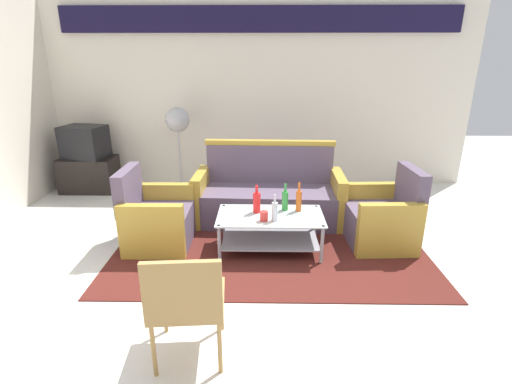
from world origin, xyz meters
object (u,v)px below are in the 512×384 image
Objects in this scene: couch at (269,196)px; bottle_red at (257,202)px; tv_stand at (89,174)px; wicker_chair at (186,299)px; coffee_table at (270,227)px; cup at (264,216)px; bottle_clear at (275,211)px; armchair_left at (157,220)px; armchair_right at (382,219)px; television at (85,142)px; bottle_orange at (299,200)px; bottle_green at (285,200)px; pedestal_fan at (178,125)px.

bottle_red is (-0.14, -0.74, 0.21)m from couch.
tv_stand is 4.12m from wicker_chair.
couch is 0.82m from coffee_table.
bottle_clear is at bearing 2.01° from cup.
couch is 1.41m from armchair_left.
armchair_right is 2.84× the size of bottle_red.
wicker_chair is at bearing 78.59° from couch.
coffee_table is at bearing -34.90° from tv_stand.
wicker_chair is (2.17, -3.49, -0.27)m from television.
bottle_orange is 0.37m from bottle_clear.
armchair_right is 2.69× the size of bottle_orange.
coffee_table is at bearing 83.17° from armchair_left.
coffee_table is 0.33m from bottle_green.
bottle_orange is 3.16× the size of cup.
bottle_red is 2.99× the size of cup.
armchair_left is 3.08× the size of bottle_clear.
cup is (-0.22, -0.29, -0.06)m from bottle_green.
armchair_left is 1.32m from bottle_clear.
bottle_clear is 0.28m from bottle_red.
bottle_red is at bearing 156.33° from television.
television is at bearing 149.49° from bottle_orange.
tv_stand is 1.18× the size of television.
bottle_green is 0.31m from bottle_red.
tv_stand is at bearing 144.77° from bottle_red.
couch is 0.98m from bottle_clear.
pedestal_fan is (-1.34, 1.14, 0.70)m from couch.
bottle_red is at bearing 70.90° from wicker_chair.
coffee_table is 1.69m from wicker_chair.
bottle_red is 2.29m from pedestal_fan.
couch reaches higher than bottle_orange.
bottle_clear is 3.47m from tv_stand.
armchair_left is at bearing 179.32° from bottle_orange.
bottle_orange is at bearing 5.86° from bottle_red.
bottle_green is at bearing -50.54° from pedestal_fan.
armchair_right is 1.40m from bottle_red.
bottle_orange is (0.30, -0.70, 0.21)m from couch.
couch is 0.79m from bottle_orange.
bottle_green is (0.16, 0.14, 0.25)m from coffee_table.
bottle_orange reaches higher than bottle_clear.
bottle_red is 0.44× the size of television.
coffee_table is 1.63× the size of television.
pedestal_fan is (-1.64, 1.84, 0.48)m from bottle_orange.
bottle_orange is 1.91m from wicker_chair.
bottle_orange is at bearing -48.28° from pedestal_fan.
bottle_green reaches higher than bottle_clear.
couch is 2.99m from television.
armchair_right is 4.33m from tv_stand.
bottle_green is (0.16, -0.68, 0.21)m from couch.
armchair_left is at bearing 30.82° from couch.
bottle_clear is at bearing 155.14° from television.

